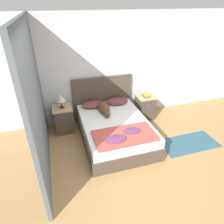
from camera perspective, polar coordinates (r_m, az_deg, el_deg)
The scene contains 14 objects.
ground_plane at distance 3.78m, azimuth 4.87°, elevation -17.15°, with size 16.00×16.00×0.00m, color tan.
wall_back at distance 4.86m, azimuth -3.87°, elevation 11.86°, with size 9.00×0.06×2.55m.
wall_side_left at distance 3.74m, azimuth -20.76°, elevation 4.42°, with size 0.06×3.10×2.55m.
bed at distance 4.40m, azimuth 0.74°, elevation -5.14°, with size 1.42×1.94×0.49m.
headboard at distance 5.06m, azimuth -2.67°, elevation 4.26°, with size 1.50×0.06×1.13m.
nightstand_left at distance 4.78m, azimuth -13.66°, elevation -2.01°, with size 0.43×0.44×0.62m.
nightstand_right at distance 5.24m, azimuth 9.32°, elevation 1.44°, with size 0.43×0.44×0.62m.
pillow_left at distance 4.80m, azimuth -5.42°, elevation 2.19°, with size 0.55×0.34×0.12m.
pillow_right at distance 4.94m, azimuth 1.47°, elevation 3.16°, with size 0.55×0.34×0.12m.
quilt at distance 3.77m, azimuth 3.48°, elevation -6.71°, with size 1.16×0.63×0.08m.
dog at distance 4.57m, azimuth -2.30°, elevation 1.15°, with size 0.24×0.73×0.19m.
book_stack at distance 5.08m, azimuth 9.74°, elevation 4.81°, with size 0.16×0.20×0.08m.
table_lamp at distance 4.52m, azimuth -14.45°, elevation 3.84°, with size 0.21×0.21×0.33m.
rug at distance 4.72m, azimuth 21.08°, elevation -8.29°, with size 1.26×0.62×0.00m.
Camera 1 is at (-1.05, -2.38, 2.74)m, focal length 32.00 mm.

